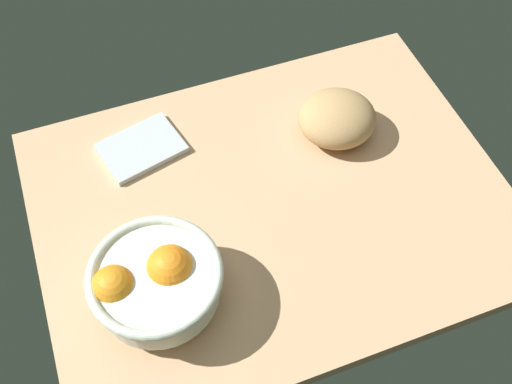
# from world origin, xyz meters

# --- Properties ---
(ground_plane) EXTENTS (0.81, 0.62, 0.03)m
(ground_plane) POSITION_xyz_m (0.00, 0.00, -0.01)
(ground_plane) COLOR tan
(fruit_bowl) EXTENTS (0.20, 0.20, 0.11)m
(fruit_bowl) POSITION_xyz_m (0.23, 0.11, 0.06)
(fruit_bowl) COLOR silver
(fruit_bowl) RESTS_ON ground
(bread_loaf) EXTENTS (0.17, 0.16, 0.08)m
(bread_loaf) POSITION_xyz_m (-0.17, -0.10, 0.04)
(bread_loaf) COLOR tan
(bread_loaf) RESTS_ON ground
(napkin_folded) EXTENTS (0.16, 0.14, 0.01)m
(napkin_folded) POSITION_xyz_m (0.19, -0.19, 0.01)
(napkin_folded) COLOR #B4BDC2
(napkin_folded) RESTS_ON ground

